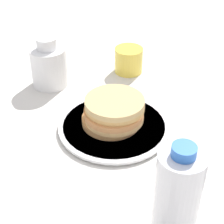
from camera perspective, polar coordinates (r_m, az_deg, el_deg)
name	(u,v)px	position (r m, az deg, el deg)	size (l,w,h in m)	color
ground_plane	(110,135)	(0.87, -0.24, -3.46)	(4.00, 4.00, 0.00)	silver
plate	(112,126)	(0.89, 0.00, -2.09)	(0.26, 0.26, 0.01)	white
pancake_stack	(114,112)	(0.86, 0.33, -0.04)	(0.15, 0.14, 0.07)	#BF844A
juice_glass	(129,60)	(1.10, 2.55, 7.90)	(0.08, 0.08, 0.07)	yellow
cream_jug	(49,65)	(1.04, -9.58, 7.08)	(0.10, 0.10, 0.14)	white
water_bottle_mid	(178,194)	(0.63, 9.95, -12.23)	(0.08, 0.08, 0.19)	white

